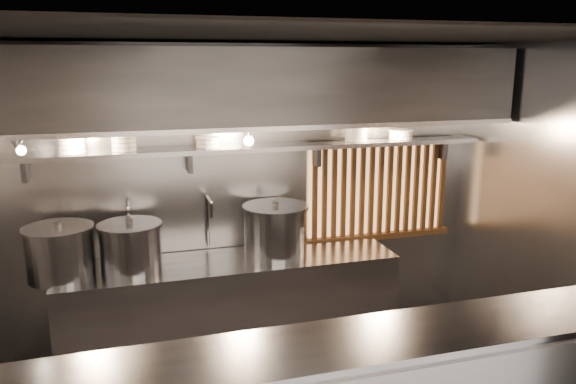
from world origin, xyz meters
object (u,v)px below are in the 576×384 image
heat_lamp (17,142)px  stock_pot_left (60,252)px  pendant_bulb (249,141)px  stock_pot_right (276,230)px  stock_pot_mid (131,247)px

heat_lamp → stock_pot_left: heat_lamp is taller
pendant_bulb → stock_pot_left: pendant_bulb is taller
pendant_bulb → stock_pot_left: (-1.61, -0.08, -0.84)m
heat_lamp → pendant_bulb: heat_lamp is taller
heat_lamp → stock_pot_right: (2.03, 0.32, -0.93)m
heat_lamp → stock_pot_mid: bearing=20.7°
heat_lamp → pendant_bulb: 1.83m
pendant_bulb → stock_pot_mid: 1.36m
pendant_bulb → stock_pot_left: size_ratio=0.25×
heat_lamp → stock_pot_right: 2.26m
stock_pot_left → stock_pot_right: (1.84, 0.05, 0.01)m
stock_pot_mid → stock_pot_right: 1.29m
stock_pot_left → stock_pot_mid: (0.56, 0.01, -0.01)m
stock_pot_left → stock_pot_right: size_ratio=1.02×
stock_pot_left → stock_pot_mid: size_ratio=1.15×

